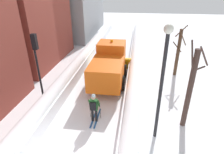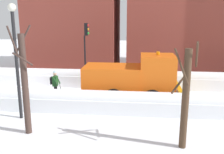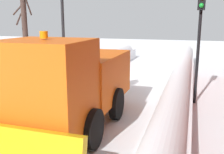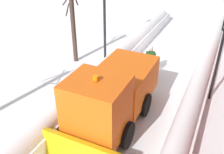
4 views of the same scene
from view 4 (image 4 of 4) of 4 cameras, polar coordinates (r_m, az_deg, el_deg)
The scene contains 6 objects.
snowbank_right at distance 10.89m, azimuth -14.30°, elevation -10.79°, with size 1.10×36.00×1.22m.
plow_truck at distance 10.82m, azimuth 0.11°, elevation -3.94°, with size 3.20×5.98×3.12m.
skier at distance 15.09m, azimuth 8.64°, elevation 4.07°, with size 0.62×1.80×1.81m.
traffic_light_pole at distance 12.56m, azimuth 23.54°, elevation 7.55°, with size 0.28×0.42×4.63m.
street_lamp at distance 16.02m, azimuth -1.72°, elevation 15.77°, with size 0.40×0.40×5.72m.
bare_tree_near at distance 16.26m, azimuth -8.66°, elevation 11.07°, with size 0.93×1.15×4.78m.
Camera 4 is at (-3.26, 16.06, 7.52)m, focal length 40.78 mm.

